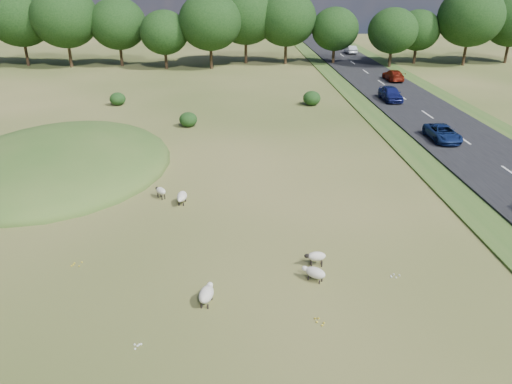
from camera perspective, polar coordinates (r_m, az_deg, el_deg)
ground at (r=44.99m, az=-3.65°, el=6.90°), size 160.00×160.00×0.00m
mound at (r=39.44m, az=-21.45°, el=2.87°), size 16.00×20.00×4.00m
road at (r=57.97m, az=16.90°, el=9.86°), size 8.00×150.00×0.25m
treeline at (r=78.82m, az=-4.44°, el=18.88°), size 96.28×14.66×11.70m
shrubs at (r=52.12m, az=-4.12°, el=10.02°), size 22.56×10.41×1.53m
sheep_1 at (r=23.07m, az=6.72°, el=-9.12°), size 1.17×1.00×0.68m
sheep_2 at (r=21.55m, az=-5.68°, el=-11.49°), size 0.82×1.39×0.77m
sheep_3 at (r=31.60m, az=-10.84°, el=0.13°), size 0.86×0.97×0.72m
sheep_4 at (r=30.60m, az=-8.48°, el=-0.53°), size 0.71×1.35×0.76m
sheep_5 at (r=24.11m, az=6.87°, el=-7.31°), size 1.04×0.46×0.75m
car_2 at (r=92.17m, az=10.79°, el=15.70°), size 1.45×4.17×1.37m
car_3 at (r=57.30m, az=15.14°, el=10.82°), size 1.82×4.52×1.54m
car_4 at (r=68.96m, az=15.43°, el=12.75°), size 1.89×4.64×1.35m
car_5 at (r=44.28m, az=20.56°, el=6.34°), size 2.04×4.43×1.23m
car_6 at (r=111.83m, az=8.36°, el=17.17°), size 1.99×4.88×1.42m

